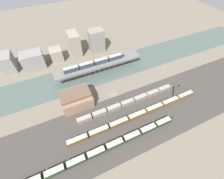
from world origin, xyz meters
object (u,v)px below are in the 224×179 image
object	(u,v)px
train_on_bridge	(96,63)
train_yard_mid	(139,114)
train_yard_far	(129,102)
signal_tower	(176,92)
train_yard_near	(108,147)
warehouse_building	(76,99)

from	to	relation	value
train_on_bridge	train_yard_mid	bearing A→B (deg)	-78.83
train_on_bridge	train_yard_far	size ratio (longest dim) A/B	0.70
train_yard_mid	train_yard_far	xyz separation A→B (m)	(-1.18, 11.19, -0.04)
train_on_bridge	train_yard_mid	distance (m)	52.21
signal_tower	train_yard_far	bearing A→B (deg)	164.78
train_yard_near	train_yard_mid	xyz separation A→B (m)	(26.42, 10.72, 0.12)
signal_tower	warehouse_building	bearing A→B (deg)	159.68
train_on_bridge	train_yard_mid	size ratio (longest dim) A/B	0.54
train_on_bridge	signal_tower	distance (m)	62.33
train_yard_far	warehouse_building	xyz separation A→B (m)	(-32.07, 14.93, 3.42)
train_yard_near	train_yard_far	distance (m)	33.43
train_yard_near	signal_tower	size ratio (longest dim) A/B	6.70
train_yard_mid	signal_tower	xyz separation A→B (m)	(29.84, 2.75, 4.75)
train_on_bridge	warehouse_building	distance (m)	34.10
train_on_bridge	train_yard_near	size ratio (longest dim) A/B	0.57
train_yard_mid	warehouse_building	xyz separation A→B (m)	(-33.25, 26.12, 3.38)
train_yard_mid	warehouse_building	world-z (taller)	warehouse_building
train_yard_far	warehouse_building	bearing A→B (deg)	155.04
signal_tower	train_yard_mid	bearing A→B (deg)	-174.73
train_on_bridge	train_yard_mid	world-z (taller)	train_on_bridge
train_yard_near	train_yard_mid	size ratio (longest dim) A/B	0.95
train_yard_far	warehouse_building	distance (m)	35.54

